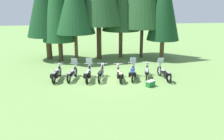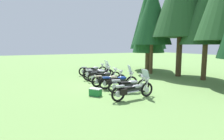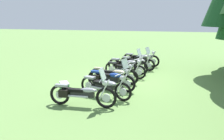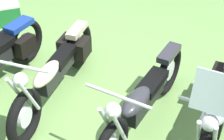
{
  "view_description": "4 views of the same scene",
  "coord_description": "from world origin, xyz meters",
  "views": [
    {
      "loc": [
        -2.22,
        -16.53,
        5.33
      ],
      "look_at": [
        0.16,
        -0.0,
        0.65
      ],
      "focal_mm": 40.36,
      "sensor_mm": 36.0,
      "label": 1
    },
    {
      "loc": [
        10.93,
        -5.41,
        2.55
      ],
      "look_at": [
        -0.41,
        0.47,
        0.83
      ],
      "focal_mm": 30.34,
      "sensor_mm": 36.0,
      "label": 2
    },
    {
      "loc": [
        10.91,
        2.45,
        3.01
      ],
      "look_at": [
        0.19,
        -0.45,
        0.52
      ],
      "focal_mm": 38.23,
      "sensor_mm": 36.0,
      "label": 3
    },
    {
      "loc": [
        -1.14,
        3.23,
        3.3
      ],
      "look_at": [
        -0.27,
        0.16,
        0.93
      ],
      "focal_mm": 58.11,
      "sensor_mm": 36.0,
      "label": 4
    }
  ],
  "objects": [
    {
      "name": "ground_plane",
      "position": [
        0.0,
        0.0,
        0.0
      ],
      "size": [
        80.0,
        80.0,
        0.0
      ],
      "primitive_type": "plane",
      "color": "#6B934C"
    },
    {
      "name": "motorcycle_2",
      "position": [
        -1.49,
        -0.07,
        0.48
      ],
      "size": [
        0.81,
        2.29,
        1.39
      ],
      "rotation": [
        0.0,
        0.0,
        1.39
      ],
      "color": "black",
      "rests_on": "ground_plane"
    },
    {
      "name": "motorcycle_3",
      "position": [
        -0.61,
        0.01,
        0.44
      ],
      "size": [
        0.85,
        2.26,
        1.01
      ],
      "rotation": [
        0.0,
        0.0,
        1.33
      ],
      "color": "black",
      "rests_on": "ground_plane"
    },
    {
      "name": "motorcycle_4",
      "position": [
        0.62,
        -0.3,
        0.42
      ],
      "size": [
        0.62,
        2.32,
        1.0
      ],
      "rotation": [
        0.0,
        0.0,
        1.51
      ],
      "color": "black",
      "rests_on": "ground_plane"
    },
    {
      "name": "picnic_cooler",
      "position": [
        2.35,
        -1.9,
        0.19
      ],
      "size": [
        0.67,
        0.61,
        0.39
      ],
      "color": "#1E7233",
      "rests_on": "ground_plane"
    }
  ]
}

